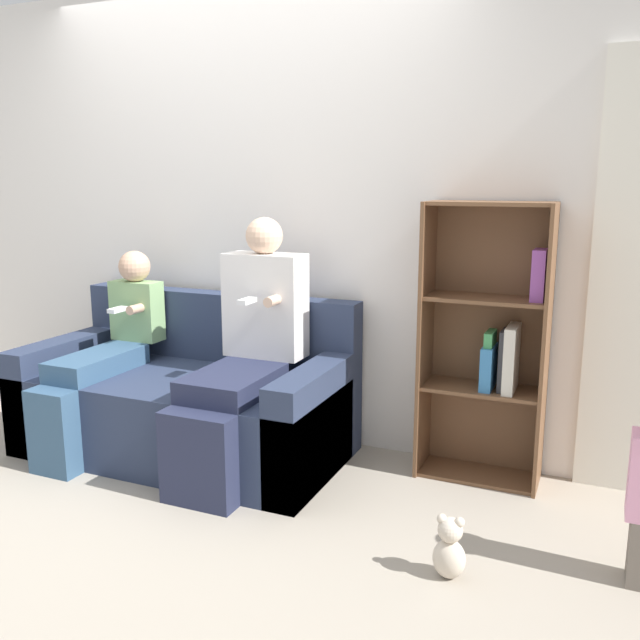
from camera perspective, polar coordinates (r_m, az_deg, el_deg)
ground_plane at (r=3.44m, az=-14.05°, el=-14.01°), size 14.00×14.00×0.00m
back_wall at (r=3.95m, az=-6.06°, el=8.78°), size 10.00×0.06×2.55m
couch at (r=3.81m, az=-11.11°, el=-6.84°), size 1.74×0.88×0.84m
adult_seated at (r=3.43m, az=-6.30°, el=-2.18°), size 0.42×0.83×1.29m
child_seated at (r=3.90m, az=-17.80°, el=-2.59°), size 0.30×0.86×1.07m
bookshelf at (r=3.42m, az=14.16°, el=-1.91°), size 0.60×0.29×1.37m
teddy_bear at (r=2.72m, az=10.85°, el=-18.40°), size 0.12×0.10×0.25m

